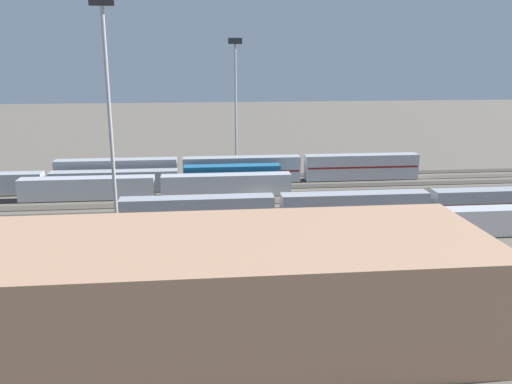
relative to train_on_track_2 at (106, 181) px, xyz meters
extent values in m
plane|color=#60594F|center=(-27.80, 10.00, -2.11)|extent=(400.00, 400.00, 0.00)
cube|color=#3D3833|center=(-27.80, -10.00, -2.05)|extent=(140.00, 2.80, 0.12)
cube|color=#4C443D|center=(-27.80, -5.00, -2.05)|extent=(140.00, 2.80, 0.12)
cube|color=#3D3833|center=(-27.80, 0.00, -2.05)|extent=(140.00, 2.80, 0.12)
cube|color=#3D3833|center=(-27.80, 5.00, -2.05)|extent=(140.00, 2.80, 0.12)
cube|color=#4C443D|center=(-27.80, 10.00, -2.05)|extent=(140.00, 2.80, 0.12)
cube|color=#3D3833|center=(-27.80, 15.00, -2.05)|extent=(140.00, 2.80, 0.12)
cube|color=#4C443D|center=(-27.80, 20.00, -2.05)|extent=(140.00, 2.80, 0.12)
cube|color=#3D3833|center=(-27.80, 25.00, -2.05)|extent=(140.00, 2.80, 0.12)
cube|color=#4C443D|center=(-27.80, 30.00, -2.05)|extent=(140.00, 2.80, 0.12)
cube|color=#1E6B9E|center=(-23.26, 0.00, 0.21)|extent=(18.00, 3.00, 4.40)
cube|color=#B7BABF|center=(-1.56, 0.00, -0.09)|extent=(23.00, 3.00, 3.80)
cube|color=silver|center=(-57.98, 30.00, -0.09)|extent=(23.00, 3.00, 3.80)
cube|color=silver|center=(-33.78, 30.00, -0.09)|extent=(23.00, 3.00, 3.80)
cube|color=silver|center=(-9.58, 30.00, -0.09)|extent=(23.00, 3.00, 3.80)
cube|color=#B7BABF|center=(-49.69, -5.00, 0.51)|extent=(23.00, 3.00, 5.00)
cube|color=maroon|center=(-49.69, -5.00, 0.65)|extent=(22.40, 3.06, 0.36)
cube|color=#B7BABF|center=(-25.49, -5.00, 0.51)|extent=(23.00, 3.00, 5.00)
cube|color=maroon|center=(-25.49, -5.00, 0.27)|extent=(22.40, 3.06, 0.36)
cube|color=#B7BABF|center=(-1.29, -5.00, 0.51)|extent=(23.00, 3.00, 5.00)
cube|color=maroon|center=(-1.29, -5.00, 0.54)|extent=(22.40, 3.06, 0.36)
cube|color=silver|center=(-21.93, 5.00, -0.09)|extent=(23.00, 3.00, 3.80)
cube|color=silver|center=(2.27, 5.00, -0.09)|extent=(23.00, 3.00, 3.80)
cube|color=#A8AAB2|center=(-65.27, 20.00, -0.09)|extent=(23.00, 3.00, 3.80)
cube|color=maroon|center=(-65.27, 20.00, -0.35)|extent=(22.40, 3.06, 0.36)
cube|color=#A8AAB2|center=(-41.07, 20.00, -0.09)|extent=(23.00, 3.00, 3.80)
cube|color=maroon|center=(-41.07, 20.00, -0.49)|extent=(22.40, 3.06, 0.36)
cube|color=#A8AAB2|center=(-16.87, 20.00, -0.09)|extent=(23.00, 3.00, 3.80)
cube|color=maroon|center=(-16.87, 20.00, -0.62)|extent=(22.40, 3.06, 0.36)
cylinder|color=#9EA0A5|center=(-24.96, -13.81, 11.21)|extent=(0.44, 0.44, 26.65)
cube|color=#262628|center=(-24.96, -13.81, 25.13)|extent=(2.80, 0.70, 1.20)
cylinder|color=#9EA0A5|center=(-6.99, 32.28, 12.80)|extent=(0.44, 0.44, 29.83)
cube|color=#262628|center=(-6.99, 32.28, 28.32)|extent=(2.80, 0.70, 1.20)
cube|color=tan|center=(-18.36, 54.48, 2.70)|extent=(47.38, 16.34, 9.62)
camera|label=1|loc=(-17.83, 96.02, 22.30)|focal=36.79mm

